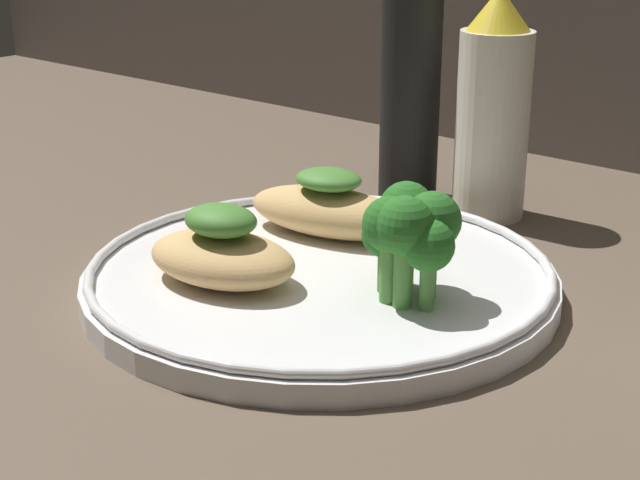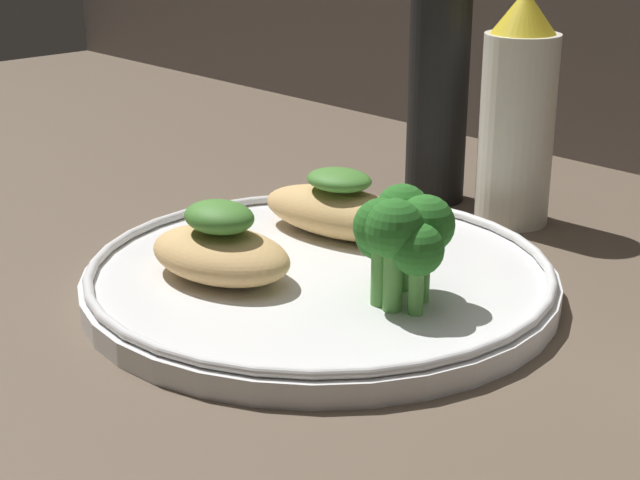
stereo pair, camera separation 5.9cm
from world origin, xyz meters
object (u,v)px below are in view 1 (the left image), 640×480
Objects in this scene: plate at (320,277)px; broccoli_bunch at (409,229)px; sauce_bottle at (495,110)px; pepper_grinder at (410,87)px.

plate is 4.49× the size of broccoli_bunch.
broccoli_bunch is at bearing 0.10° from plate.
sauce_bottle is (0.12, 19.43, 7.05)cm from plate.
sauce_bottle is (-6.33, 19.42, 2.45)cm from broccoli_bunch.
sauce_bottle reaches higher than broccoli_bunch.
pepper_grinder is (-13.87, 19.42, 3.16)cm from broccoli_bunch.
plate is 1.72× the size of sauce_bottle.
plate is at bearing -179.90° from broccoli_bunch.
sauce_bottle is at bearing 108.06° from broccoli_bunch.
pepper_grinder reaches higher than plate.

